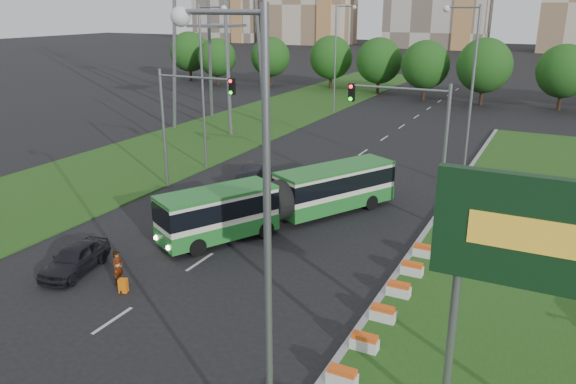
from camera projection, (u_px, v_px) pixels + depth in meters
The scene contains 16 objects.
ground at pixel (253, 274), 26.17m from camera, with size 360.00×360.00×0.00m, color black.
grass_median at pixel (565, 260), 27.42m from camera, with size 14.00×60.00×0.15m, color #204F16.
median_kerb at pixel (424, 235), 30.36m from camera, with size 0.30×60.00×0.18m, color gray.
left_verge at pixel (221, 133), 54.99m from camera, with size 12.00×110.00×0.10m, color #204F16.
lane_markings at pixel (346, 164), 44.41m from camera, with size 0.20×100.00×0.01m, color #AFAFA8, non-canonical shape.
flower_planters at pixel (383, 313), 21.99m from camera, with size 1.10×13.70×0.60m, color silver, non-canonical shape.
billboard at pixel (555, 250), 13.93m from camera, with size 6.00×0.37×8.00m.
traffic_mast_median at pixel (417, 131), 30.93m from camera, with size 5.76×0.32×8.00m.
traffic_mast_left at pixel (182, 111), 36.51m from camera, with size 5.76×0.32×8.00m.
street_lamps at pixel (290, 108), 34.02m from camera, with size 36.00×60.00×12.00m, color slate, non-canonical shape.
tree_line at pixel (554, 70), 67.16m from camera, with size 120.00×8.00×9.00m, color #194B14, non-canonical shape.
articulated_bus at pixel (281, 198), 31.96m from camera, with size 2.32×14.90×2.45m.
car_left_near at pixel (75, 258), 26.24m from camera, with size 1.62×4.02×1.37m, color black.
car_left_far at pixel (253, 173), 39.74m from camera, with size 1.35×3.88×1.28m, color black.
pedestrian at pixel (118, 268), 25.05m from camera, with size 0.58×0.38×1.59m, color gray.
shopping_trolley at pixel (123, 286), 24.47m from camera, with size 0.36×0.38×0.62m.
Camera 1 is at (12.01, -20.38, 11.94)m, focal length 35.00 mm.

